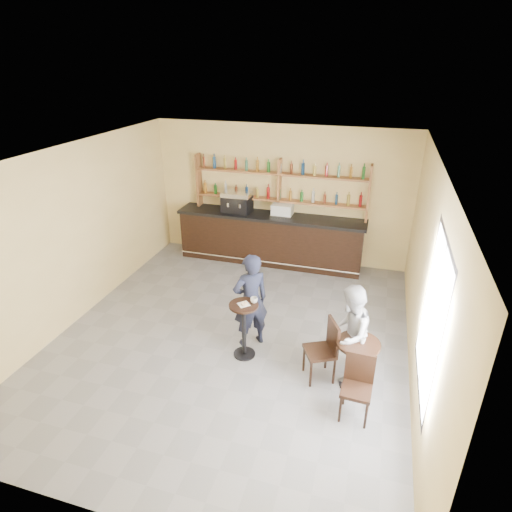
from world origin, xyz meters
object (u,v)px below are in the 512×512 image
(pedestal_table, at_px, (244,330))
(chair_south, at_px, (356,390))
(cafe_table, at_px, (356,365))
(man_main, at_px, (251,301))
(patron_second, at_px, (349,333))
(espresso_machine, at_px, (237,202))
(bar_counter, at_px, (270,239))
(chair_west, at_px, (320,351))
(pastry_case, at_px, (282,210))

(pedestal_table, xyz_separation_m, chair_south, (1.87, -0.85, -0.02))
(pedestal_table, distance_m, cafe_table, 1.84)
(man_main, bearing_deg, patron_second, 127.15)
(pedestal_table, xyz_separation_m, man_main, (0.01, 0.34, 0.36))
(espresso_machine, xyz_separation_m, patron_second, (2.99, -3.62, -0.65))
(chair_south, bearing_deg, cafe_table, 97.81)
(bar_counter, bearing_deg, chair_west, -64.84)
(pastry_case, bearing_deg, chair_south, -67.28)
(espresso_machine, bearing_deg, pedestal_table, -63.53)
(espresso_machine, relative_size, cafe_table, 0.83)
(pedestal_table, distance_m, man_main, 0.50)
(bar_counter, height_order, espresso_machine, espresso_machine)
(bar_counter, distance_m, espresso_machine, 1.17)
(pastry_case, relative_size, chair_west, 0.49)
(pedestal_table, relative_size, patron_second, 0.62)
(man_main, bearing_deg, pastry_case, -125.94)
(bar_counter, xyz_separation_m, cafe_table, (2.33, -3.83, -0.19))
(bar_counter, height_order, chair_south, bar_counter)
(pedestal_table, relative_size, chair_west, 0.99)
(cafe_table, bearing_deg, man_main, 161.92)
(chair_west, bearing_deg, cafe_table, 57.74)
(espresso_machine, distance_m, cafe_table, 5.06)
(bar_counter, bearing_deg, man_main, -81.01)
(pastry_case, relative_size, man_main, 0.28)
(chair_south, bearing_deg, pastry_case, 118.36)
(espresso_machine, distance_m, chair_south, 5.55)
(pastry_case, height_order, patron_second, patron_second)
(espresso_machine, xyz_separation_m, cafe_table, (3.14, -3.83, -1.03))
(pastry_case, bearing_deg, chair_west, -71.01)
(pedestal_table, relative_size, cafe_table, 1.22)
(espresso_machine, relative_size, pastry_case, 1.38)
(man_main, bearing_deg, cafe_table, 121.88)
(bar_counter, relative_size, man_main, 2.60)
(man_main, distance_m, chair_west, 1.42)
(chair_south, bearing_deg, patron_second, 106.83)
(chair_south, distance_m, patron_second, 0.90)
(pastry_case, height_order, chair_west, pastry_case)
(bar_counter, height_order, patron_second, patron_second)
(cafe_table, xyz_separation_m, chair_west, (-0.55, 0.05, 0.09))
(pedestal_table, distance_m, chair_south, 2.05)
(pedestal_table, height_order, chair_west, chair_west)
(pedestal_table, bearing_deg, pastry_case, 93.61)
(chair_west, bearing_deg, pastry_case, 174.52)
(man_main, height_order, patron_second, man_main)
(cafe_table, height_order, patron_second, patron_second)
(chair_west, xyz_separation_m, chair_south, (0.60, -0.65, -0.03))
(chair_south, bearing_deg, espresso_machine, 128.81)
(espresso_machine, bearing_deg, cafe_table, -44.43)
(bar_counter, relative_size, pastry_case, 9.14)
(cafe_table, bearing_deg, bar_counter, 121.26)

